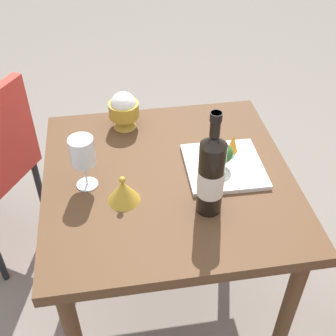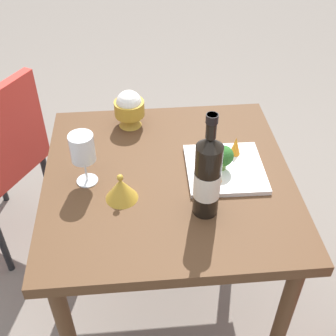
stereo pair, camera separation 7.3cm
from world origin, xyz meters
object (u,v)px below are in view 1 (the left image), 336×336
at_px(wine_bottle, 211,175).
at_px(broccoli_floret, 222,153).
at_px(wine_glass, 82,153).
at_px(serving_plate, 224,166).
at_px(carrot_garnish_right, 233,143).
at_px(rice_bowl, 124,110).
at_px(rice_bowl_lid, 123,191).
at_px(carrot_garnish_left, 218,171).

height_order(wine_bottle, broccoli_floret, wine_bottle).
height_order(wine_glass, serving_plate, wine_glass).
relative_size(wine_bottle, broccoli_floret, 3.94).
xyz_separation_m(wine_bottle, carrot_garnish_right, (0.24, -0.14, -0.09)).
relative_size(rice_bowl, rice_bowl_lid, 1.42).
relative_size(rice_bowl_lid, broccoli_floret, 1.17).
height_order(rice_bowl_lid, carrot_garnish_right, rice_bowl_lid).
height_order(wine_glass, carrot_garnish_left, wine_glass).
xyz_separation_m(wine_glass, rice_bowl_lid, (-0.09, -0.11, -0.09)).
xyz_separation_m(wine_bottle, rice_bowl_lid, (0.07, 0.24, -0.10)).
relative_size(carrot_garnish_left, carrot_garnish_right, 1.00).
xyz_separation_m(wine_bottle, carrot_garnish_left, (0.11, -0.05, -0.09)).
relative_size(rice_bowl, carrot_garnish_left, 2.12).
bearing_deg(rice_bowl_lid, serving_plate, -73.60).
relative_size(wine_bottle, rice_bowl, 2.39).
relative_size(broccoli_floret, carrot_garnish_left, 1.28).
distance_m(broccoli_floret, carrot_garnish_right, 0.09).
bearing_deg(wine_bottle, carrot_garnish_left, -25.59).
relative_size(wine_glass, rice_bowl, 1.26).
bearing_deg(broccoli_floret, wine_bottle, 154.76).
bearing_deg(wine_bottle, serving_plate, -27.92).
height_order(rice_bowl_lid, carrot_garnish_left, rice_bowl_lid).
height_order(serving_plate, carrot_garnish_right, carrot_garnish_right).
bearing_deg(carrot_garnish_right, wine_glass, 98.95).
bearing_deg(wine_glass, wine_bottle, -114.57).
bearing_deg(wine_glass, rice_bowl, -25.38).
distance_m(wine_bottle, broccoli_floret, 0.20).
relative_size(rice_bowl, carrot_garnish_right, 2.12).
bearing_deg(rice_bowl_lid, carrot_garnish_left, -83.43).
height_order(broccoli_floret, carrot_garnish_right, broccoli_floret).
bearing_deg(carrot_garnish_left, serving_plate, -31.61).
xyz_separation_m(wine_bottle, wine_glass, (0.16, 0.35, -0.01)).
distance_m(wine_glass, rice_bowl_lid, 0.17).
relative_size(wine_glass, carrot_garnish_right, 2.68).
relative_size(wine_glass, carrot_garnish_left, 2.67).
height_order(wine_bottle, carrot_garnish_right, wine_bottle).
xyz_separation_m(rice_bowl_lid, broccoli_floret, (0.10, -0.33, 0.03)).
height_order(wine_bottle, serving_plate, wine_bottle).
distance_m(serving_plate, carrot_garnish_left, 0.09).
height_order(wine_glass, broccoli_floret, wine_glass).
distance_m(wine_bottle, carrot_garnish_left, 0.15).
xyz_separation_m(rice_bowl_lid, serving_plate, (0.10, -0.34, -0.03)).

